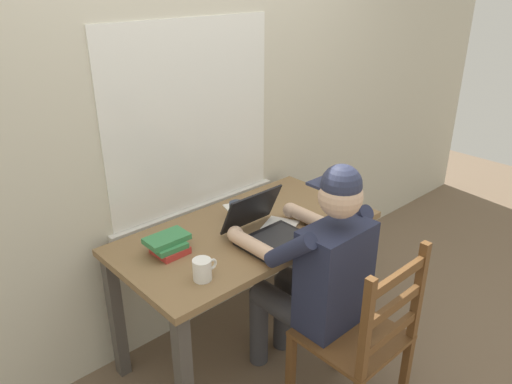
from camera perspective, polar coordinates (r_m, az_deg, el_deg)
The scene contains 12 objects.
ground_plane at distance 2.96m, azimuth -0.94°, elevation -17.26°, with size 8.00×8.00×0.00m, color brown.
back_wall at distance 2.64m, azimuth -7.41°, elevation 9.47°, with size 6.00×0.08×2.60m.
desk at distance 2.58m, azimuth -1.04°, elevation -6.44°, with size 1.34×0.69×0.75m.
seated_person at distance 2.34m, azimuth 6.98°, elevation -9.00°, with size 0.50×0.60×1.24m.
wooden_chair at distance 2.34m, azimuth 12.07°, elevation -16.27°, with size 0.42×0.42×0.94m.
laptop at distance 2.43m, azimuth 1.02°, elevation -4.13°, with size 0.33×0.33×0.22m.
computer_mouse at distance 2.60m, azimuth 6.44°, elevation -3.13°, with size 0.06×0.10×0.03m, color black.
coffee_mug_white at distance 2.13m, azimuth -6.18°, elevation -8.87°, with size 0.12×0.08×0.10m.
coffee_mug_dark at distance 2.62m, azimuth -2.18°, elevation -2.07°, with size 0.12×0.08×0.09m.
book_stack_main at distance 2.34m, azimuth -10.10°, elevation -5.99°, with size 0.20×0.15×0.09m.
paper_pile_near_laptop at distance 2.74m, azimuth -1.33°, elevation -1.85°, with size 0.20×0.17×0.01m, color white.
paper_pile_back_corner at distance 2.53m, azimuth 2.58°, elevation -4.18°, with size 0.22×0.16×0.01m, color white.
Camera 1 is at (-1.46, -1.66, 1.96)m, focal length 34.66 mm.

